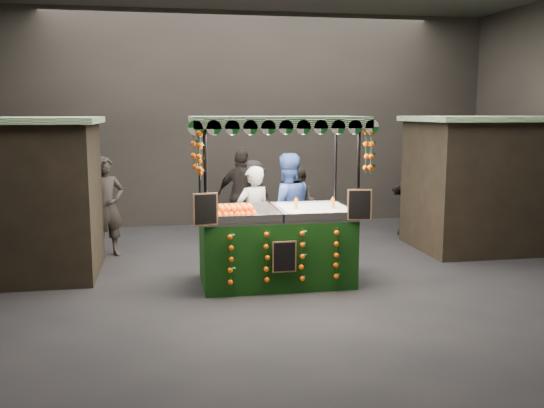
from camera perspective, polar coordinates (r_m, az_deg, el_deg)
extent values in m
plane|color=black|center=(9.84, 1.17, -7.08)|extent=(12.00, 12.00, 0.00)
cube|color=black|center=(14.40, -2.83, 8.01)|extent=(12.00, 0.10, 5.00)
cube|color=black|center=(4.68, 13.71, 6.21)|extent=(12.00, 0.10, 5.00)
cube|color=black|center=(10.67, -23.82, 0.27)|extent=(2.80, 2.00, 2.50)
cube|color=#13581D|center=(10.57, -24.25, 7.25)|extent=(3.00, 2.20, 0.10)
cube|color=black|center=(12.57, 19.81, 1.68)|extent=(2.80, 2.00, 2.50)
cube|color=#13581D|center=(12.48, 20.12, 7.61)|extent=(3.00, 2.20, 0.10)
cube|color=#0C330B|center=(9.50, 0.36, -4.38)|extent=(2.32, 1.27, 1.06)
cube|color=silver|center=(9.39, 0.36, -1.12)|extent=(2.32, 1.27, 0.04)
cylinder|color=black|center=(8.62, -6.28, -0.78)|extent=(0.05, 0.05, 2.53)
cylinder|color=black|center=(9.06, 8.11, -0.35)|extent=(0.05, 0.05, 2.53)
cylinder|color=black|center=(9.81, -6.79, 0.37)|extent=(0.05, 0.05, 2.53)
cylinder|color=black|center=(10.20, 5.97, 0.71)|extent=(0.05, 0.05, 2.53)
cube|color=#13581D|center=(9.25, 0.37, 8.07)|extent=(2.59, 1.53, 0.08)
cube|color=white|center=(9.51, 4.11, -0.62)|extent=(1.03, 1.14, 0.08)
cube|color=black|center=(8.55, -6.32, -0.50)|extent=(0.36, 0.10, 0.46)
cube|color=black|center=(9.00, 8.31, -0.08)|extent=(0.36, 0.10, 0.46)
cube|color=black|center=(8.84, 1.18, -5.03)|extent=(0.36, 0.03, 0.46)
imported|color=gray|center=(10.32, -1.79, -1.29)|extent=(0.76, 0.64, 1.77)
imported|color=navy|center=(10.59, 1.40, -0.48)|extent=(1.01, 0.82, 1.97)
imported|color=#282320|center=(11.56, -15.44, -0.27)|extent=(0.81, 0.70, 1.87)
imported|color=#282220|center=(12.74, 2.68, 0.05)|extent=(0.93, 0.88, 1.52)
imported|color=black|center=(12.47, -2.83, 0.79)|extent=(1.21, 0.95, 1.92)
imported|color=#292222|center=(13.25, -1.86, 0.64)|extent=(1.22, 1.07, 1.63)
imported|color=black|center=(13.12, -21.68, -0.31)|extent=(0.88, 0.85, 1.52)
imported|color=black|center=(13.32, 13.04, 0.63)|extent=(0.92, 1.66, 1.71)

